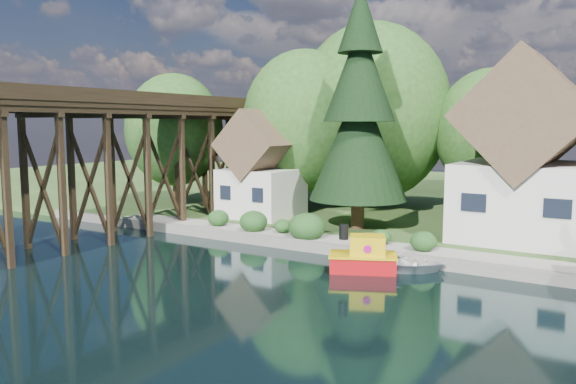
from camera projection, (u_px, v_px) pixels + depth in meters
name	position (u px, v px, depth m)	size (l,w,h in m)	color
ground	(282.00, 297.00, 23.69)	(140.00, 140.00, 0.00)	black
bank	(477.00, 200.00, 52.34)	(140.00, 52.00, 0.50)	#2B4A1D
seawall	(434.00, 263.00, 28.31)	(60.00, 0.40, 0.62)	slate
promenade	(481.00, 258.00, 28.33)	(50.00, 2.60, 0.06)	gray
trestle_bridge	(114.00, 154.00, 35.79)	(4.12, 44.18, 9.30)	black
house_left	(529.00, 161.00, 32.91)	(7.64, 8.64, 11.02)	beige
shed	(262.00, 171.00, 41.23)	(5.09, 5.40, 7.85)	beige
bg_trees	(452.00, 124.00, 40.22)	(49.90, 13.30, 10.57)	#382314
shrubs	(300.00, 225.00, 33.76)	(15.76, 2.47, 1.70)	#194318
conifer	(359.00, 113.00, 35.73)	(6.31, 6.31, 15.53)	#382314
tugboat	(364.00, 257.00, 27.73)	(3.76, 3.01, 2.40)	#AA0B10
boat_white_a	(401.00, 261.00, 28.02)	(3.08, 4.32, 0.89)	silver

